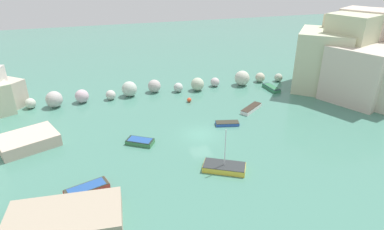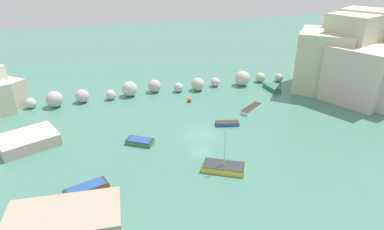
{
  "view_description": "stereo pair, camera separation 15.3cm",
  "coord_description": "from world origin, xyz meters",
  "px_view_note": "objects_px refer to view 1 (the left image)",
  "views": [
    {
      "loc": [
        -11.4,
        -33.93,
        19.56
      ],
      "look_at": [
        0.0,
        3.67,
        1.0
      ],
      "focal_mm": 30.97,
      "sensor_mm": 36.0,
      "label": 1
    },
    {
      "loc": [
        -11.25,
        -33.98,
        19.56
      ],
      "look_at": [
        0.0,
        3.67,
        1.0
      ],
      "focal_mm": 30.97,
      "sensor_mm": 36.0,
      "label": 2
    }
  ],
  "objects_px": {
    "stone_dock": "(65,220)",
    "moored_boat_4": "(140,141)",
    "moored_boat_1": "(224,167)",
    "moored_boat_0": "(227,123)",
    "moored_boat_2": "(251,108)",
    "moored_boat_5": "(271,88)",
    "channel_buoy": "(189,100)",
    "moored_boat_3": "(87,189)"
  },
  "relations": [
    {
      "from": "stone_dock",
      "to": "moored_boat_4",
      "type": "distance_m",
      "value": 14.0
    },
    {
      "from": "stone_dock",
      "to": "moored_boat_1",
      "type": "height_order",
      "value": "moored_boat_1"
    },
    {
      "from": "moored_boat_0",
      "to": "moored_boat_1",
      "type": "bearing_deg",
      "value": 78.85
    },
    {
      "from": "moored_boat_1",
      "to": "moored_boat_2",
      "type": "height_order",
      "value": "moored_boat_1"
    },
    {
      "from": "moored_boat_0",
      "to": "moored_boat_4",
      "type": "xyz_separation_m",
      "value": [
        -11.59,
        -1.54,
        0.07
      ]
    },
    {
      "from": "stone_dock",
      "to": "moored_boat_2",
      "type": "height_order",
      "value": "stone_dock"
    },
    {
      "from": "moored_boat_4",
      "to": "stone_dock",
      "type": "bearing_deg",
      "value": 88.63
    },
    {
      "from": "moored_boat_0",
      "to": "moored_boat_5",
      "type": "relative_size",
      "value": 0.85
    },
    {
      "from": "channel_buoy",
      "to": "stone_dock",
      "type": "bearing_deg",
      "value": -127.36
    },
    {
      "from": "moored_boat_1",
      "to": "moored_boat_5",
      "type": "height_order",
      "value": "moored_boat_1"
    },
    {
      "from": "moored_boat_4",
      "to": "moored_boat_5",
      "type": "relative_size",
      "value": 0.92
    },
    {
      "from": "channel_buoy",
      "to": "moored_boat_5",
      "type": "height_order",
      "value": "channel_buoy"
    },
    {
      "from": "channel_buoy",
      "to": "moored_boat_2",
      "type": "xyz_separation_m",
      "value": [
        7.62,
        -5.47,
        -0.06
      ]
    },
    {
      "from": "channel_buoy",
      "to": "moored_boat_5",
      "type": "distance_m",
      "value": 14.49
    },
    {
      "from": "moored_boat_1",
      "to": "moored_boat_4",
      "type": "height_order",
      "value": "moored_boat_1"
    },
    {
      "from": "stone_dock",
      "to": "moored_boat_3",
      "type": "height_order",
      "value": "stone_dock"
    },
    {
      "from": "moored_boat_2",
      "to": "moored_boat_4",
      "type": "height_order",
      "value": "moored_boat_2"
    },
    {
      "from": "moored_boat_0",
      "to": "moored_boat_2",
      "type": "height_order",
      "value": "moored_boat_2"
    },
    {
      "from": "channel_buoy",
      "to": "moored_boat_0",
      "type": "distance_m",
      "value": 9.13
    },
    {
      "from": "channel_buoy",
      "to": "moored_boat_3",
      "type": "relative_size",
      "value": 0.16
    },
    {
      "from": "stone_dock",
      "to": "moored_boat_3",
      "type": "bearing_deg",
      "value": 68.85
    },
    {
      "from": "moored_boat_0",
      "to": "moored_boat_1",
      "type": "relative_size",
      "value": 0.68
    },
    {
      "from": "moored_boat_1",
      "to": "moored_boat_0",
      "type": "bearing_deg",
      "value": 94.6
    },
    {
      "from": "channel_buoy",
      "to": "moored_boat_0",
      "type": "xyz_separation_m",
      "value": [
        2.58,
        -8.75,
        -0.12
      ]
    },
    {
      "from": "moored_boat_1",
      "to": "moored_boat_2",
      "type": "distance_m",
      "value": 15.64
    },
    {
      "from": "stone_dock",
      "to": "moored_boat_1",
      "type": "distance_m",
      "value": 15.64
    },
    {
      "from": "moored_boat_0",
      "to": "moored_boat_3",
      "type": "xyz_separation_m",
      "value": [
        -17.66,
        -8.87,
        0.06
      ]
    },
    {
      "from": "stone_dock",
      "to": "moored_boat_5",
      "type": "bearing_deg",
      "value": 36.39
    },
    {
      "from": "stone_dock",
      "to": "channel_buoy",
      "type": "distance_m",
      "value": 27.62
    },
    {
      "from": "stone_dock",
      "to": "moored_boat_5",
      "type": "height_order",
      "value": "stone_dock"
    },
    {
      "from": "moored_boat_1",
      "to": "moored_boat_4",
      "type": "distance_m",
      "value": 10.76
    },
    {
      "from": "moored_boat_5",
      "to": "moored_boat_1",
      "type": "bearing_deg",
      "value": 136.0
    },
    {
      "from": "moored_boat_5",
      "to": "channel_buoy",
      "type": "bearing_deg",
      "value": 90.14
    },
    {
      "from": "moored_boat_2",
      "to": "moored_boat_3",
      "type": "distance_m",
      "value": 25.75
    },
    {
      "from": "channel_buoy",
      "to": "moored_boat_1",
      "type": "distance_m",
      "value": 18.17
    },
    {
      "from": "moored_boat_3",
      "to": "moored_boat_5",
      "type": "bearing_deg",
      "value": -165.46
    },
    {
      "from": "channel_buoy",
      "to": "moored_boat_4",
      "type": "height_order",
      "value": "channel_buoy"
    },
    {
      "from": "moored_boat_2",
      "to": "moored_boat_3",
      "type": "xyz_separation_m",
      "value": [
        -22.71,
        -12.15,
        0.0
      ]
    },
    {
      "from": "channel_buoy",
      "to": "moored_boat_0",
      "type": "relative_size",
      "value": 0.21
    },
    {
      "from": "stone_dock",
      "to": "moored_boat_5",
      "type": "relative_size",
      "value": 2.38
    },
    {
      "from": "moored_boat_2",
      "to": "moored_boat_1",
      "type": "bearing_deg",
      "value": 17.65
    },
    {
      "from": "moored_boat_1",
      "to": "moored_boat_5",
      "type": "xyz_separation_m",
      "value": [
        16.05,
        19.15,
        -0.02
      ]
    }
  ]
}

